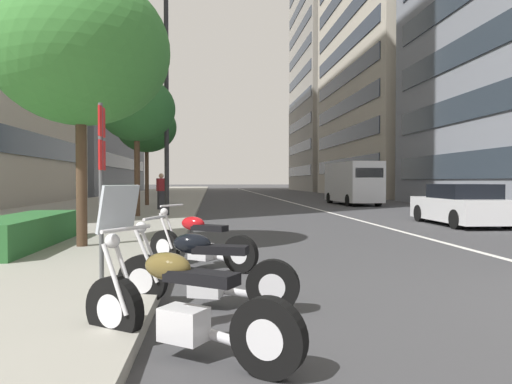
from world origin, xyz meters
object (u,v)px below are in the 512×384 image
object	(u,v)px
car_mid_block_traffic	(460,206)
street_tree_near_plaza_corner	(80,50)
motorcycle_under_tarp	(180,307)
motorcycle_far_end_row	(204,274)
parking_sign_by_curb	(101,170)
street_tree_mid_sidewalk	(147,127)
delivery_van_ahead	(352,182)
street_tree_by_lamp_post	(137,109)
pedestrian_on_plaza	(161,191)
motorcycle_second_in_row	(200,244)
street_lamp_with_banners	(174,78)

from	to	relation	value
car_mid_block_traffic	street_tree_near_plaza_corner	distance (m)	12.78
motorcycle_under_tarp	motorcycle_far_end_row	xyz separation A→B (m)	(1.49, -0.18, -0.03)
motorcycle_under_tarp	car_mid_block_traffic	size ratio (longest dim) A/B	0.46
parking_sign_by_curb	street_tree_mid_sidewalk	bearing A→B (deg)	6.10
car_mid_block_traffic	delivery_van_ahead	xyz separation A→B (m)	(13.60, -0.52, 0.77)
street_tree_mid_sidewalk	street_tree_near_plaza_corner	bearing A→B (deg)	-176.81
car_mid_block_traffic	parking_sign_by_curb	xyz separation A→B (m)	(-8.52, 9.98, 0.99)
street_tree_by_lamp_post	delivery_van_ahead	bearing A→B (deg)	-48.94
parking_sign_by_curb	street_tree_by_lamp_post	world-z (taller)	street_tree_by_lamp_post
street_tree_by_lamp_post	street_tree_mid_sidewalk	world-z (taller)	street_tree_mid_sidewalk
parking_sign_by_curb	street_tree_mid_sidewalk	world-z (taller)	street_tree_mid_sidewalk
motorcycle_under_tarp	street_tree_by_lamp_post	world-z (taller)	street_tree_by_lamp_post
pedestrian_on_plaza	street_tree_mid_sidewalk	bearing A→B (deg)	165.05
motorcycle_under_tarp	motorcycle_second_in_row	size ratio (longest dim) A/B	1.01
street_tree_near_plaza_corner	street_tree_by_lamp_post	distance (m)	8.28
street_tree_mid_sidewalk	street_lamp_with_banners	bearing A→B (deg)	-164.70
street_tree_by_lamp_post	street_tree_mid_sidewalk	size ratio (longest dim) A/B	0.93
delivery_van_ahead	motorcycle_under_tarp	bearing A→B (deg)	157.09
street_tree_near_plaza_corner	street_tree_mid_sidewalk	xyz separation A→B (m)	(16.48, 0.92, 0.32)
motorcycle_second_in_row	street_lamp_with_banners	xyz separation A→B (m)	(10.42, 1.23, 5.16)
motorcycle_second_in_row	parking_sign_by_curb	world-z (taller)	parking_sign_by_curb
motorcycle_far_end_row	motorcycle_second_in_row	distance (m)	2.53
street_tree_near_plaza_corner	street_tree_mid_sidewalk	bearing A→B (deg)	3.19
car_mid_block_traffic	street_tree_by_lamp_post	world-z (taller)	street_tree_by_lamp_post
delivery_van_ahead	motorcycle_far_end_row	bearing A→B (deg)	156.26
motorcycle_second_in_row	car_mid_block_traffic	bearing A→B (deg)	-106.48
parking_sign_by_curb	pedestrian_on_plaza	bearing A→B (deg)	3.24
car_mid_block_traffic	parking_sign_by_curb	bearing A→B (deg)	132.40
motorcycle_under_tarp	street_tree_near_plaza_corner	world-z (taller)	street_tree_near_plaza_corner
street_tree_by_lamp_post	street_tree_near_plaza_corner	bearing A→B (deg)	-178.85
motorcycle_under_tarp	street_tree_by_lamp_post	xyz separation A→B (m)	(14.18, 2.58, 3.86)
motorcycle_second_in_row	motorcycle_under_tarp	bearing A→B (deg)	123.97
motorcycle_under_tarp	street_tree_by_lamp_post	size ratio (longest dim) A/B	0.35
motorcycle_under_tarp	parking_sign_by_curb	xyz separation A→B (m)	(2.41, 1.20, 1.22)
motorcycle_second_in_row	parking_sign_by_curb	bearing A→B (deg)	86.55
parking_sign_by_curb	street_lamp_with_banners	distance (m)	12.64
street_lamp_with_banners	delivery_van_ahead	bearing A→B (deg)	-46.00
motorcycle_under_tarp	motorcycle_second_in_row	xyz separation A→B (m)	(4.01, -0.08, -0.03)
car_mid_block_traffic	street_tree_mid_sidewalk	bearing A→B (deg)	48.55
delivery_van_ahead	street_tree_mid_sidewalk	xyz separation A→B (m)	(-2.15, 12.64, 3.11)
street_tree_by_lamp_post	pedestrian_on_plaza	distance (m)	5.31
motorcycle_under_tarp	street_lamp_with_banners	size ratio (longest dim) A/B	0.21
motorcycle_second_in_row	parking_sign_by_curb	distance (m)	2.39
motorcycle_far_end_row	car_mid_block_traffic	xyz separation A→B (m)	(9.45, -8.60, 0.25)
street_lamp_with_banners	pedestrian_on_plaza	world-z (taller)	street_lamp_with_banners
street_tree_by_lamp_post	pedestrian_on_plaza	size ratio (longest dim) A/B	3.13
street_tree_near_plaza_corner	motorcycle_second_in_row	bearing A→B (deg)	-127.18
motorcycle_under_tarp	car_mid_block_traffic	xyz separation A→B (m)	(10.94, -8.79, 0.23)
street_tree_near_plaza_corner	pedestrian_on_plaza	xyz separation A→B (m)	(12.44, -0.31, -3.19)
motorcycle_second_in_row	street_tree_by_lamp_post	bearing A→B (deg)	-40.31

